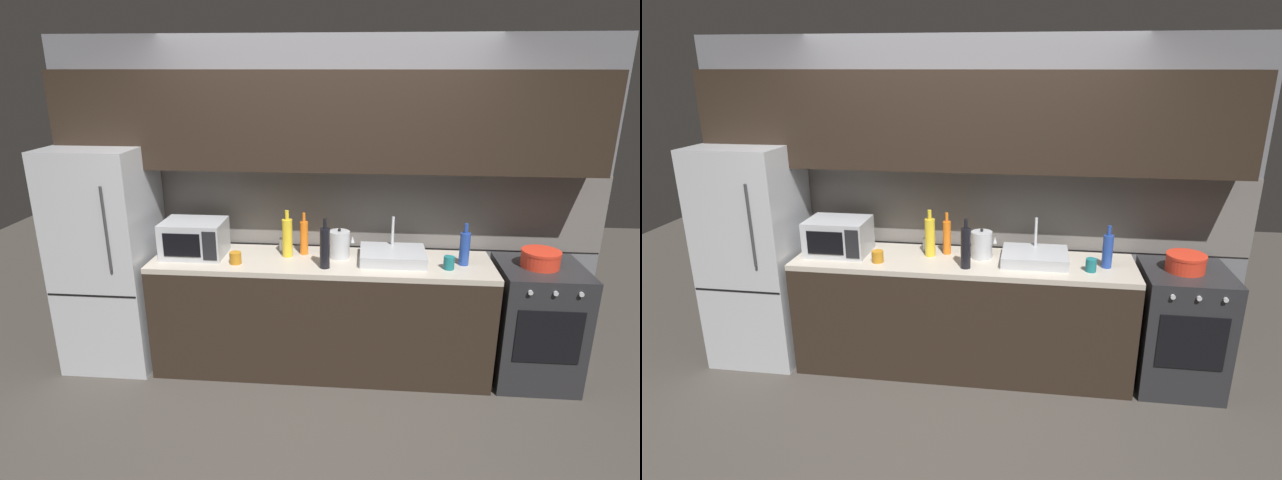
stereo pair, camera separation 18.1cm
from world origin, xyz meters
The scene contains 16 objects.
ground_plane centered at (0.00, 0.00, 0.00)m, with size 10.00×10.00×0.00m, color #3D3833.
back_wall centered at (0.00, 1.20, 1.55)m, with size 4.27×0.44×2.50m.
counter_run centered at (0.00, 0.90, 0.45)m, with size 2.53×0.60×0.90m.
refrigerator centered at (-1.64, 0.90, 0.86)m, with size 0.68×0.69×1.72m.
oven_range centered at (1.60, 0.90, 0.45)m, with size 0.60×0.62×0.90m.
microwave centered at (-0.96, 0.92, 1.04)m, with size 0.46×0.35×0.27m.
sink_basin centered at (0.53, 0.93, 0.94)m, with size 0.48×0.38×0.30m.
kettle centered at (0.13, 0.97, 1.00)m, with size 0.19×0.16×0.23m.
wine_bottle_dark centered at (0.04, 0.74, 1.05)m, with size 0.07×0.07×0.36m.
wine_bottle_blue centered at (1.04, 0.89, 1.03)m, with size 0.07×0.07×0.31m.
wine_bottle_orange centered at (-0.14, 1.02, 1.03)m, with size 0.06×0.06×0.33m.
wine_bottle_yellow centered at (-0.26, 0.96, 1.05)m, with size 0.08×0.08×0.36m.
mug_amber centered at (-0.61, 0.77, 0.94)m, with size 0.09×0.09×0.09m, color #B27019.
mug_teal centered at (0.92, 0.80, 0.95)m, with size 0.08×0.08×0.09m, color #19666B.
mug_white centered at (-0.30, 1.09, 0.95)m, with size 0.08×0.08×0.10m, color silver.
cooking_pot centered at (1.58, 0.90, 0.96)m, with size 0.27×0.27×0.12m.
Camera 2 is at (0.50, -2.71, 2.27)m, focal length 29.27 mm.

